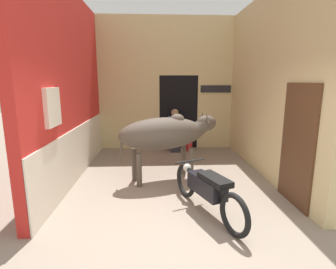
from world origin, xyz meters
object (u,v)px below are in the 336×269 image
(shopkeeper_seated, at_px, (175,129))
(plastic_stool, at_px, (189,143))
(cow, at_px, (167,133))
(motorcycle_near, at_px, (207,189))

(shopkeeper_seated, bearing_deg, plastic_stool, 9.51)
(cow, xyz_separation_m, plastic_stool, (0.81, 2.43, -0.78))
(motorcycle_near, distance_m, plastic_stool, 4.00)
(plastic_stool, bearing_deg, motorcycle_near, -93.35)
(motorcycle_near, xyz_separation_m, shopkeeper_seated, (-0.21, 3.91, 0.26))
(cow, bearing_deg, motorcycle_near, -69.71)
(cow, distance_m, shopkeeper_seated, 2.40)
(cow, distance_m, motorcycle_near, 1.77)
(motorcycle_near, bearing_deg, plastic_stool, 86.65)
(cow, height_order, motorcycle_near, cow)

